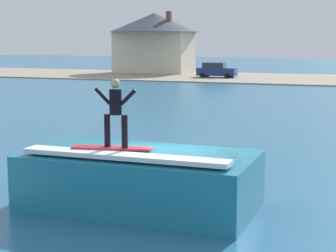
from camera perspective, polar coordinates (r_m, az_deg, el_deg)
The scene contains 7 objects.
ground_plane at distance 16.04m, azimuth 0.35°, elevation -7.75°, with size 260.00×260.00×0.00m, color #27638B.
wave_crest at distance 15.46m, azimuth -2.82°, elevation -5.32°, with size 6.13×3.31×1.69m.
surfboard at distance 14.98m, azimuth -5.65°, elevation -2.19°, with size 2.14×0.80×0.06m.
surfer at distance 14.72m, azimuth -5.27°, elevation 1.69°, with size 1.19×0.32×1.78m.
shoreline_bank at distance 66.89m, azimuth 15.85°, elevation 4.49°, with size 120.00×18.06×0.12m.
car_near_shore at distance 67.63m, azimuth 4.85°, elevation 5.58°, with size 4.60×2.03×1.86m.
house_with_chimney at distance 77.48m, azimuth -1.38°, elevation 8.90°, with size 12.08×12.08×8.20m.
Camera 1 is at (5.26, -14.46, 4.53)m, focal length 60.89 mm.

